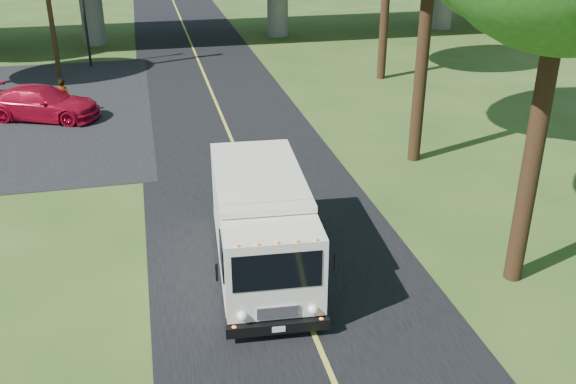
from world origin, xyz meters
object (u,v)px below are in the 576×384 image
object	(u,v)px
step_van	(261,223)
pedestrian	(63,97)
traffic_signal	(84,8)
red_sedan	(43,103)

from	to	relation	value
step_van	pedestrian	bearing A→B (deg)	116.37
step_van	pedestrian	size ratio (longest dim) A/B	3.92
traffic_signal	step_van	bearing A→B (deg)	-76.94
pedestrian	traffic_signal	bearing A→B (deg)	-77.61
step_van	red_sedan	xyz separation A→B (m)	(-6.86, 14.09, -0.67)
traffic_signal	red_sedan	world-z (taller)	traffic_signal
traffic_signal	step_van	size ratio (longest dim) A/B	0.85
red_sedan	pedestrian	distance (m)	0.96
pedestrian	red_sedan	bearing A→B (deg)	47.64
step_van	traffic_signal	bearing A→B (deg)	106.93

